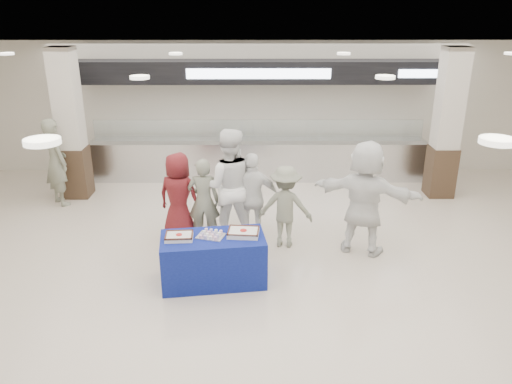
{
  "coord_description": "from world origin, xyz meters",
  "views": [
    {
      "loc": [
        -0.11,
        -6.18,
        4.02
      ],
      "look_at": [
        -0.07,
        1.6,
        1.06
      ],
      "focal_mm": 35.0,
      "sensor_mm": 36.0,
      "label": 1
    }
  ],
  "objects_px": {
    "soldier_a": "(204,201)",
    "soldier_bg": "(56,162)",
    "civilian_maroon": "(179,197)",
    "civilian_white": "(365,198)",
    "chef_short": "(253,198)",
    "display_table": "(213,259)",
    "cupcake_tray": "(211,235)",
    "sheet_cake_left": "(179,236)",
    "soldier_b": "(285,207)",
    "sheet_cake_right": "(243,232)",
    "chef_tall": "(229,186)"
  },
  "relations": [
    {
      "from": "soldier_a",
      "to": "soldier_bg",
      "type": "bearing_deg",
      "value": -27.24
    },
    {
      "from": "civilian_maroon",
      "to": "civilian_white",
      "type": "relative_size",
      "value": 0.81
    },
    {
      "from": "chef_short",
      "to": "soldier_bg",
      "type": "relative_size",
      "value": 0.88
    },
    {
      "from": "soldier_a",
      "to": "chef_short",
      "type": "distance_m",
      "value": 0.86
    },
    {
      "from": "civilian_maroon",
      "to": "civilian_white",
      "type": "distance_m",
      "value": 3.22
    },
    {
      "from": "display_table",
      "to": "chef_short",
      "type": "relative_size",
      "value": 0.95
    },
    {
      "from": "display_table",
      "to": "cupcake_tray",
      "type": "height_order",
      "value": "cupcake_tray"
    },
    {
      "from": "sheet_cake_left",
      "to": "soldier_b",
      "type": "bearing_deg",
      "value": 37.69
    },
    {
      "from": "display_table",
      "to": "cupcake_tray",
      "type": "xyz_separation_m",
      "value": [
        -0.03,
        0.03,
        0.41
      ]
    },
    {
      "from": "display_table",
      "to": "soldier_b",
      "type": "height_order",
      "value": "soldier_b"
    },
    {
      "from": "sheet_cake_left",
      "to": "soldier_bg",
      "type": "bearing_deg",
      "value": 132.74
    },
    {
      "from": "sheet_cake_left",
      "to": "cupcake_tray",
      "type": "distance_m",
      "value": 0.47
    },
    {
      "from": "civilian_white",
      "to": "sheet_cake_right",
      "type": "bearing_deg",
      "value": 47.64
    },
    {
      "from": "chef_short",
      "to": "soldier_b",
      "type": "height_order",
      "value": "chef_short"
    },
    {
      "from": "civilian_white",
      "to": "soldier_bg",
      "type": "relative_size",
      "value": 1.07
    },
    {
      "from": "cupcake_tray",
      "to": "soldier_bg",
      "type": "height_order",
      "value": "soldier_bg"
    },
    {
      "from": "sheet_cake_left",
      "to": "soldier_bg",
      "type": "xyz_separation_m",
      "value": [
        -3.0,
        3.25,
        0.13
      ]
    },
    {
      "from": "cupcake_tray",
      "to": "sheet_cake_right",
      "type": "bearing_deg",
      "value": 5.81
    },
    {
      "from": "display_table",
      "to": "soldier_bg",
      "type": "height_order",
      "value": "soldier_bg"
    },
    {
      "from": "sheet_cake_left",
      "to": "soldier_b",
      "type": "height_order",
      "value": "soldier_b"
    },
    {
      "from": "cupcake_tray",
      "to": "soldier_b",
      "type": "height_order",
      "value": "soldier_b"
    },
    {
      "from": "display_table",
      "to": "soldier_b",
      "type": "bearing_deg",
      "value": 38.93
    },
    {
      "from": "display_table",
      "to": "civilian_white",
      "type": "relative_size",
      "value": 0.79
    },
    {
      "from": "chef_tall",
      "to": "sheet_cake_right",
      "type": "bearing_deg",
      "value": 99.98
    },
    {
      "from": "cupcake_tray",
      "to": "soldier_a",
      "type": "height_order",
      "value": "soldier_a"
    },
    {
      "from": "display_table",
      "to": "cupcake_tray",
      "type": "distance_m",
      "value": 0.41
    },
    {
      "from": "civilian_maroon",
      "to": "soldier_bg",
      "type": "distance_m",
      "value": 3.25
    },
    {
      "from": "soldier_a",
      "to": "soldier_b",
      "type": "bearing_deg",
      "value": 174.69
    },
    {
      "from": "soldier_b",
      "to": "civilian_white",
      "type": "xyz_separation_m",
      "value": [
        1.3,
        -0.24,
        0.26
      ]
    },
    {
      "from": "display_table",
      "to": "soldier_b",
      "type": "xyz_separation_m",
      "value": [
        1.16,
        1.23,
        0.36
      ]
    },
    {
      "from": "sheet_cake_right",
      "to": "civilian_maroon",
      "type": "relative_size",
      "value": 0.3
    },
    {
      "from": "chef_short",
      "to": "soldier_bg",
      "type": "bearing_deg",
      "value": -27.86
    },
    {
      "from": "cupcake_tray",
      "to": "civilian_white",
      "type": "height_order",
      "value": "civilian_white"
    },
    {
      "from": "chef_short",
      "to": "sheet_cake_left",
      "type": "bearing_deg",
      "value": 49.14
    },
    {
      "from": "display_table",
      "to": "sheet_cake_right",
      "type": "xyz_separation_m",
      "value": [
        0.46,
        0.08,
        0.42
      ]
    },
    {
      "from": "display_table",
      "to": "soldier_bg",
      "type": "bearing_deg",
      "value": 129.84
    },
    {
      "from": "display_table",
      "to": "sheet_cake_left",
      "type": "distance_m",
      "value": 0.65
    },
    {
      "from": "sheet_cake_right",
      "to": "soldier_bg",
      "type": "distance_m",
      "value": 5.04
    },
    {
      "from": "chef_tall",
      "to": "soldier_bg",
      "type": "bearing_deg",
      "value": -25.96
    },
    {
      "from": "sheet_cake_left",
      "to": "civilian_maroon",
      "type": "xyz_separation_m",
      "value": [
        -0.22,
        1.58,
        0.01
      ]
    },
    {
      "from": "display_table",
      "to": "civilian_maroon",
      "type": "relative_size",
      "value": 0.97
    },
    {
      "from": "soldier_a",
      "to": "civilian_white",
      "type": "height_order",
      "value": "civilian_white"
    },
    {
      "from": "sheet_cake_left",
      "to": "civilian_white",
      "type": "distance_m",
      "value": 3.13
    },
    {
      "from": "civilian_maroon",
      "to": "soldier_bg",
      "type": "xyz_separation_m",
      "value": [
        -2.78,
        1.68,
        0.12
      ]
    },
    {
      "from": "soldier_bg",
      "to": "soldier_a",
      "type": "bearing_deg",
      "value": -164.46
    },
    {
      "from": "sheet_cake_left",
      "to": "cupcake_tray",
      "type": "xyz_separation_m",
      "value": [
        0.46,
        0.07,
        -0.01
      ]
    },
    {
      "from": "sheet_cake_right",
      "to": "chef_tall",
      "type": "height_order",
      "value": "chef_tall"
    },
    {
      "from": "sheet_cake_left",
      "to": "cupcake_tray",
      "type": "height_order",
      "value": "sheet_cake_left"
    },
    {
      "from": "sheet_cake_right",
      "to": "civilian_white",
      "type": "relative_size",
      "value": 0.25
    },
    {
      "from": "chef_tall",
      "to": "soldier_b",
      "type": "xyz_separation_m",
      "value": [
        0.98,
        -0.27,
        -0.29
      ]
    }
  ]
}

